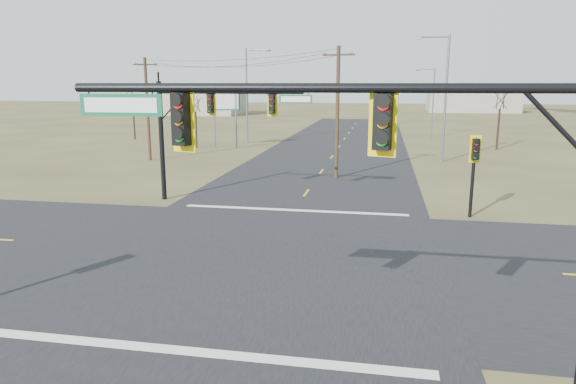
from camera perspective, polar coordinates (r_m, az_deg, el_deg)
The scene contains 19 objects.
ground at distance 20.35m, azimuth -2.94°, elevation -7.14°, with size 320.00×320.00×0.00m, color brown.
road_ew at distance 20.35m, azimuth -2.95°, elevation -7.11°, with size 160.00×14.00×0.02m, color black.
road_ns at distance 20.35m, azimuth -2.95°, elevation -7.11°, with size 14.00×160.00×0.02m, color black.
stop_bar_near at distance 13.77m, azimuth -10.47°, elevation -17.04°, with size 12.00×0.40×0.01m, color silver.
stop_bar_far at distance 27.39m, azimuth 0.66°, elevation -2.02°, with size 12.00×0.40×0.01m, color silver.
mast_arm_near at distance 9.96m, azimuth 12.15°, elevation 3.42°, with size 10.40×0.54×7.18m.
mast_arm_far at distance 29.20m, azimuth -8.48°, elevation 8.42°, with size 8.84×0.42×6.78m.
pedestal_signal_ne at distance 26.99m, azimuth 20.03°, elevation 3.64°, with size 0.63×0.54×4.19m.
utility_pole_near at distance 36.49m, azimuth 5.51°, elevation 8.98°, with size 2.24×0.45×9.17m.
utility_pole_far at distance 46.61m, azimuth -15.35°, elevation 9.05°, with size 2.16×0.25×8.82m.
highway_sign at distance 54.28m, azimuth -7.01°, elevation 9.26°, with size 2.92×1.26×5.85m.
streetlight_a at distance 45.88m, azimuth 16.86°, elevation 10.62°, with size 2.97×0.38×10.61m.
streetlight_b at distance 66.33m, azimuth 15.67°, elevation 9.93°, with size 2.37×0.27×8.52m.
streetlight_c at distance 58.40m, azimuth -4.40°, elevation 11.18°, with size 2.92×0.41×10.44m.
bare_tree_a at distance 55.04m, azimuth -10.27°, elevation 9.70°, with size 2.81×2.81×5.86m.
bare_tree_b at distance 64.96m, azimuth -16.90°, elevation 10.04°, with size 2.68×2.68×6.28m.
bare_tree_c at distance 56.62m, azimuth 22.56°, elevation 9.60°, with size 3.48×3.48×6.61m.
warehouse_left at distance 117.51m, azimuth -12.03°, elevation 9.83°, with size 28.00×14.00×5.50m, color #A59F92.
warehouse_mid at distance 130.39m, azimuth 19.73°, elevation 9.48°, with size 20.00×12.00×5.00m, color #A59F92.
Camera 1 is at (4.49, -18.70, 6.67)m, focal length 32.00 mm.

